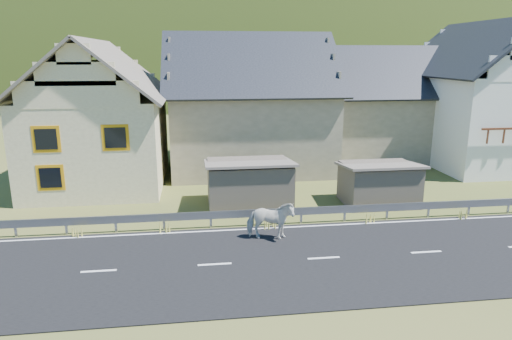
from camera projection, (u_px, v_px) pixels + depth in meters
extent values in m
plane|color=#354718|center=(324.00, 259.00, 16.77)|extent=(160.00, 160.00, 0.00)
cube|color=black|center=(324.00, 259.00, 16.76)|extent=(60.00, 7.00, 0.04)
cube|color=silver|center=(324.00, 258.00, 16.76)|extent=(60.00, 6.60, 0.01)
cube|color=#93969B|center=(301.00, 211.00, 20.16)|extent=(28.00, 0.08, 0.34)
cube|color=#93969B|center=(16.00, 229.00, 18.72)|extent=(0.10, 0.06, 0.70)
cube|color=#93969B|center=(66.00, 227.00, 18.97)|extent=(0.10, 0.06, 0.70)
cube|color=#93969B|center=(116.00, 224.00, 19.23)|extent=(0.10, 0.06, 0.70)
cube|color=#93969B|center=(164.00, 222.00, 19.48)|extent=(0.10, 0.06, 0.70)
cube|color=#93969B|center=(211.00, 220.00, 19.73)|extent=(0.10, 0.06, 0.70)
cube|color=#93969B|center=(257.00, 218.00, 19.99)|extent=(0.10, 0.06, 0.70)
cube|color=#93969B|center=(301.00, 216.00, 20.24)|extent=(0.10, 0.06, 0.70)
cube|color=#93969B|center=(345.00, 214.00, 20.49)|extent=(0.10, 0.06, 0.70)
cube|color=#93969B|center=(387.00, 212.00, 20.75)|extent=(0.10, 0.06, 0.70)
cube|color=#93969B|center=(428.00, 210.00, 21.00)|extent=(0.10, 0.06, 0.70)
cube|color=#93969B|center=(469.00, 208.00, 21.25)|extent=(0.10, 0.06, 0.70)
cube|color=#93969B|center=(508.00, 206.00, 21.51)|extent=(0.10, 0.06, 0.70)
cube|color=#62564B|center=(249.00, 184.00, 22.49)|extent=(4.30, 3.30, 2.40)
cube|color=#62564B|center=(379.00, 184.00, 22.86)|extent=(3.80, 2.90, 2.20)
cube|color=#FCEBB7|center=(101.00, 140.00, 26.42)|extent=(7.00, 9.00, 5.00)
cube|color=orange|center=(46.00, 139.00, 21.67)|extent=(1.30, 0.12, 1.30)
cube|color=orange|center=(115.00, 138.00, 22.08)|extent=(1.30, 0.12, 1.30)
cube|color=orange|center=(51.00, 178.00, 22.14)|extent=(1.30, 0.12, 1.30)
cube|color=gray|center=(65.00, 68.00, 26.62)|extent=(0.70, 0.70, 2.40)
cube|color=gray|center=(249.00, 129.00, 30.45)|extent=(10.00, 9.00, 5.00)
cube|color=gray|center=(380.00, 125.00, 33.69)|extent=(9.00, 8.00, 4.60)
cube|color=white|center=(481.00, 119.00, 31.39)|extent=(8.00, 10.00, 6.00)
ellipsoid|color=#23340F|center=(219.00, 121.00, 195.32)|extent=(440.00, 280.00, 260.00)
imported|color=silver|center=(270.00, 221.00, 18.28)|extent=(1.14, 2.01, 1.61)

